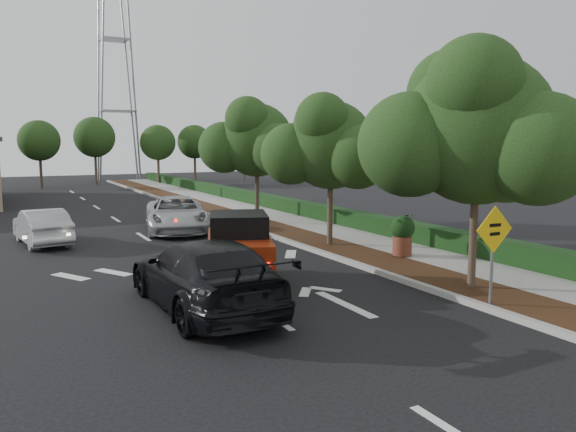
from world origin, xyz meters
TOP-DOWN VIEW (x-y plane):
  - ground at (0.00, 0.00)m, footprint 120.00×120.00m
  - curb at (4.60, 12.00)m, footprint 0.20×70.00m
  - planting_strip at (5.60, 12.00)m, footprint 1.80×70.00m
  - sidewalk at (7.50, 12.00)m, footprint 2.00×70.00m
  - hedge at (8.90, 12.00)m, footprint 0.80×70.00m
  - transmission_tower at (6.00, 48.00)m, footprint 7.00×4.00m
  - street_tree_near at (5.60, -0.50)m, footprint 3.80×3.80m
  - street_tree_mid at (5.60, 6.50)m, footprint 3.20×3.20m
  - street_tree_far at (5.60, 13.00)m, footprint 3.40×3.40m
  - red_jeep at (0.56, 3.11)m, footprint 2.75×3.94m
  - silver_suv_ahead at (1.67, 12.82)m, footprint 3.66×5.88m
  - black_suv_oncoming at (-1.10, 1.17)m, footprint 2.39×5.72m
  - silver_sedan_oncoming at (-3.80, 12.08)m, footprint 1.96×4.28m
  - speed_hump_sign at (4.80, -1.90)m, footprint 1.08×0.10m
  - terracotta_planter at (6.60, 3.55)m, footprint 0.80×0.80m

SIDE VIEW (x-z plane):
  - ground at x=0.00m, z-range 0.00..0.00m
  - transmission_tower at x=6.00m, z-range -14.00..14.00m
  - street_tree_near at x=5.60m, z-range -2.96..2.96m
  - street_tree_mid at x=5.60m, z-range -2.66..2.66m
  - street_tree_far at x=5.60m, z-range -2.81..2.81m
  - planting_strip at x=5.60m, z-range 0.00..0.12m
  - sidewalk at x=7.50m, z-range 0.00..0.12m
  - curb at x=4.60m, z-range 0.00..0.15m
  - hedge at x=8.90m, z-range 0.00..0.80m
  - silver_sedan_oncoming at x=-3.80m, z-range 0.00..1.36m
  - silver_suv_ahead at x=1.67m, z-range 0.00..1.52m
  - black_suv_oncoming at x=-1.10m, z-range 0.00..1.65m
  - terracotta_planter at x=6.60m, z-range 0.24..1.63m
  - red_jeep at x=0.56m, z-range 0.02..1.94m
  - speed_hump_sign at x=4.80m, z-range 0.44..2.75m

